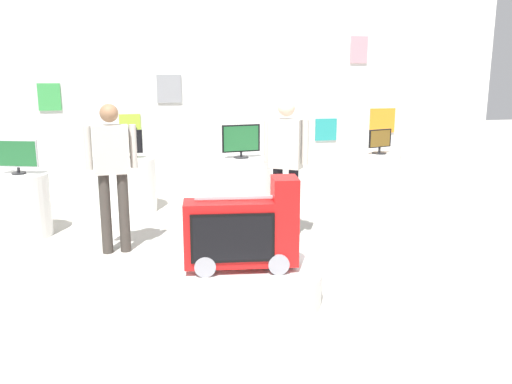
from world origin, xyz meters
name	(u,v)px	position (x,y,z in m)	size (l,w,h in m)	color
ground_plane	(265,279)	(0.00, 0.00, 0.00)	(30.00, 30.00, 0.00)	#B2ADA3
back_wall_display	(200,91)	(0.00, 4.29, 1.70)	(11.14, 0.13, 3.40)	silver
main_display_pedestal	(241,284)	(-0.33, -0.43, 0.15)	(1.45, 1.45, 0.29)	silver
novelty_firetruck_tv	(243,233)	(-0.32, -0.44, 0.63)	(1.03, 0.48, 0.83)	gray
display_pedestal_left_rear	(241,184)	(0.35, 2.69, 0.40)	(0.87, 0.87, 0.79)	silver
tv_on_left_rear	(241,140)	(0.35, 2.69, 1.05)	(0.57, 0.22, 0.48)	black
display_pedestal_center_rear	(22,205)	(-2.57, 2.12, 0.40)	(0.68, 0.68, 0.79)	silver
tv_on_center_rear	(17,155)	(-2.57, 2.11, 1.03)	(0.50, 0.21, 0.43)	black
display_pedestal_right_rear	(378,179)	(2.50, 2.59, 0.40)	(0.65, 0.65, 0.79)	silver
tv_on_right_rear	(380,141)	(2.50, 2.58, 0.99)	(0.41, 0.22, 0.37)	black
display_pedestal_far_right	(126,185)	(-1.31, 3.07, 0.40)	(0.89, 0.89, 0.79)	silver
tv_on_far_right	(123,143)	(-1.31, 3.07, 1.02)	(0.54, 0.20, 0.41)	black
shopper_browsing_near_truck	(112,167)	(-1.44, 1.20, 0.99)	(0.56, 0.22, 1.68)	#38332D
shopper_browsing_rear	(286,159)	(0.58, 1.21, 1.00)	(0.47, 0.39, 1.70)	black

